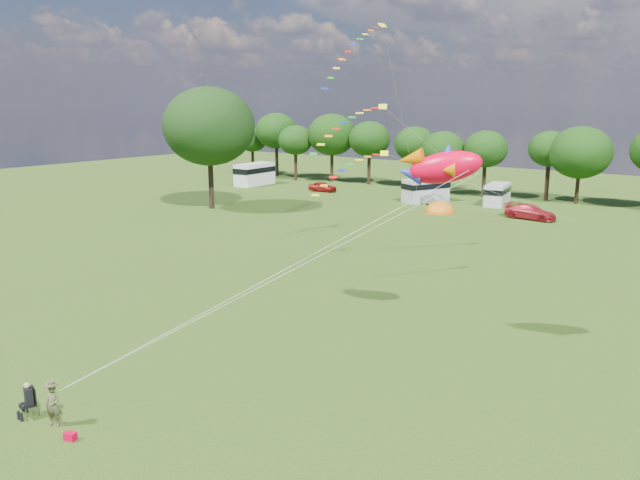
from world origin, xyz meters
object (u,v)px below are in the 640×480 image
Objects in this scene: car_a at (323,187)px; fish_kite at (439,167)px; campervan_c at (497,194)px; camp_chair at (29,396)px; big_tree at (209,126)px; campervan_a at (255,173)px; car_b at (435,200)px; tent_orange at (440,213)px; kite_flyer at (53,405)px; campervan_b at (426,189)px; car_c at (530,212)px.

fish_kite is at bearing -141.42° from car_a.
fish_kite reaches higher than campervan_c.
camp_chair reaches higher than car_a.
fish_kite reaches higher than camp_chair.
big_tree reaches higher than campervan_a.
big_tree is at bearing 148.88° from car_b.
tent_orange is 2.15× the size of kite_flyer.
campervan_a is 1.06× the size of campervan_b.
camp_chair is (38.49, -54.41, -0.81)m from campervan_a.
tent_orange reaches higher than car_b.
car_a is 0.65× the size of campervan_b.
tent_orange is 37.94m from fish_kite.
car_b is at bearing 41.15° from big_tree.
big_tree is at bearing 133.14° from fish_kite.
campervan_b is at bearing -91.40° from car_a.
kite_flyer is (5.71, -58.17, -0.49)m from campervan_c.
tent_orange is (2.58, -4.03, -0.59)m from car_b.
fish_kite is (37.56, -20.71, -0.32)m from big_tree.
car_a is at bearing 88.17° from car_c.
big_tree is at bearing -154.02° from campervan_a.
campervan_c reaches higher than car_b.
car_b is 0.57× the size of campervan_b.
campervan_c is (-6.04, 6.57, 0.56)m from car_c.
car_a is at bearing 114.57° from fish_kite.
car_a is 61.12m from camp_chair.
big_tree reaches higher than car_c.
car_c is 37.03m from fish_kite.
fish_kite is at bearing -64.50° from tent_orange.
campervan_a reaches higher than campervan_c.
campervan_c is at bearing 41.00° from big_tree.
car_a is at bearing 92.47° from kite_flyer.
fish_kite is (12.98, -42.07, 7.39)m from campervan_c.
campervan_c is 3.20× the size of kite_flyer.
kite_flyer is 1.41m from camp_chair.
kite_flyer is at bearing 176.43° from campervan_c.
car_c is at bearing -81.77° from campervan_b.
car_c is at bearing -146.55° from campervan_c.
car_a is 61.62m from kite_flyer.
car_c is 1.14× the size of fish_kite.
big_tree is at bearing 121.82° from campervan_c.
fish_kite is at bearing -131.82° from campervan_a.
campervan_a is 3.90× the size of kite_flyer.
big_tree reaches higher than camp_chair.
campervan_b is 1.72× the size of tent_orange.
tent_orange is at bearing 116.74° from camp_chair.
kite_flyer is at bearing 24.33° from camp_chair.
car_c is 8.94m from campervan_c.
campervan_b is 1.40× the size of fish_kite.
campervan_a is 1.47× the size of fish_kite.
big_tree is 2.08× the size of campervan_a.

